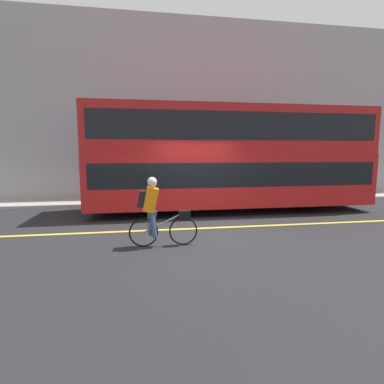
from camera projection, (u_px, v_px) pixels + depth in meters
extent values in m
plane|color=#232326|center=(204.00, 230.00, 8.25)|extent=(80.00, 80.00, 0.00)
cube|color=yellow|center=(202.00, 228.00, 8.44)|extent=(50.00, 0.14, 0.01)
cube|color=#A8A399|center=(181.00, 200.00, 13.12)|extent=(60.00, 1.62, 0.10)
cube|color=#9E9EA3|center=(178.00, 110.00, 13.53)|extent=(60.00, 0.30, 8.05)
cylinder|color=black|center=(307.00, 196.00, 11.46)|extent=(0.95, 0.30, 0.95)
cylinder|color=black|center=(145.00, 200.00, 10.48)|extent=(0.95, 0.30, 0.95)
cube|color=#B21919|center=(230.00, 178.00, 10.88)|extent=(9.95, 2.43, 1.80)
cube|color=black|center=(230.00, 172.00, 10.85)|extent=(9.56, 2.45, 0.79)
cube|color=#B21919|center=(231.00, 131.00, 10.65)|extent=(9.95, 2.34, 1.60)
cube|color=black|center=(231.00, 128.00, 10.64)|extent=(9.56, 2.36, 0.90)
torus|color=black|center=(183.00, 231.00, 6.90)|extent=(0.66, 0.04, 0.66)
torus|color=black|center=(144.00, 233.00, 6.76)|extent=(0.66, 0.04, 0.66)
cylinder|color=slate|center=(164.00, 223.00, 6.80)|extent=(0.92, 0.03, 0.45)
cylinder|color=slate|center=(148.00, 222.00, 6.74)|extent=(0.03, 0.03, 0.48)
cube|color=black|center=(185.00, 215.00, 6.86)|extent=(0.26, 0.16, 0.22)
cube|color=orange|center=(151.00, 199.00, 6.68)|extent=(0.37, 0.32, 0.58)
cube|color=black|center=(142.00, 199.00, 6.65)|extent=(0.21, 0.26, 0.38)
cylinder|color=#384C7A|center=(153.00, 223.00, 6.85)|extent=(0.21, 0.11, 0.59)
cylinder|color=#384C7A|center=(153.00, 225.00, 6.68)|extent=(0.19, 0.11, 0.59)
sphere|color=tan|center=(152.00, 184.00, 6.64)|extent=(0.19, 0.19, 0.19)
sphere|color=silver|center=(152.00, 182.00, 6.64)|extent=(0.21, 0.21, 0.21)
cylinder|color=#194C23|center=(296.00, 187.00, 13.83)|extent=(0.52, 0.52, 0.84)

